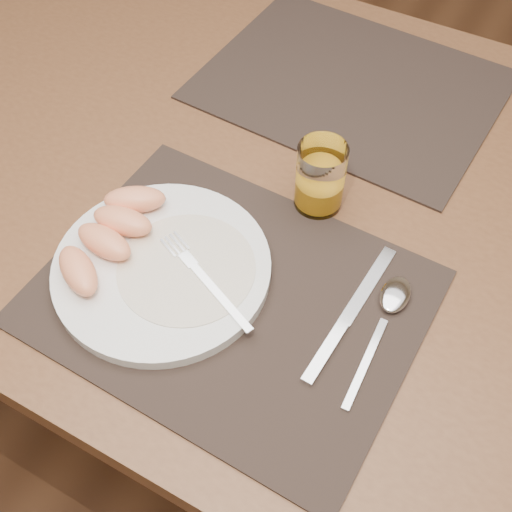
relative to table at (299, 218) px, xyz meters
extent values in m
plane|color=#55331D|center=(0.00, 0.00, -0.67)|extent=(5.00, 5.00, 0.00)
cube|color=brown|center=(0.00, 0.00, 0.06)|extent=(1.40, 0.90, 0.04)
cylinder|color=brown|center=(-0.62, 0.37, -0.31)|extent=(0.06, 0.06, 0.71)
cube|color=#2D221C|center=(0.01, -0.22, 0.09)|extent=(0.46, 0.36, 0.00)
cube|color=#2D221C|center=(-0.02, 0.22, 0.09)|extent=(0.47, 0.37, 0.00)
cylinder|color=white|center=(-0.08, -0.23, 0.10)|extent=(0.27, 0.27, 0.02)
cylinder|color=white|center=(-0.05, -0.22, 0.10)|extent=(0.17, 0.17, 0.00)
cube|color=silver|center=(0.01, -0.24, 0.11)|extent=(0.11, 0.06, 0.00)
cube|color=silver|center=(-0.05, -0.21, 0.11)|extent=(0.03, 0.02, 0.00)
cube|color=silver|center=(-0.08, -0.20, 0.11)|extent=(0.04, 0.04, 0.00)
cube|color=silver|center=(0.15, -0.13, 0.09)|extent=(0.02, 0.13, 0.00)
cube|color=silver|center=(0.15, -0.24, 0.09)|extent=(0.02, 0.09, 0.01)
cube|color=silver|center=(0.19, -0.23, 0.09)|extent=(0.01, 0.13, 0.00)
ellipsoid|color=silver|center=(0.19, -0.13, 0.09)|extent=(0.04, 0.06, 0.01)
cylinder|color=white|center=(0.04, -0.03, 0.14)|extent=(0.06, 0.06, 0.10)
cylinder|color=orange|center=(0.04, -0.03, 0.11)|extent=(0.05, 0.05, 0.04)
ellipsoid|color=#FE9A67|center=(-0.15, -0.29, 0.12)|extent=(0.09, 0.07, 0.03)
ellipsoid|color=#FE9A67|center=(-0.15, -0.24, 0.12)|extent=(0.08, 0.05, 0.03)
ellipsoid|color=#FE9A67|center=(-0.15, -0.21, 0.12)|extent=(0.09, 0.05, 0.03)
ellipsoid|color=#FE9A67|center=(-0.16, -0.17, 0.12)|extent=(0.09, 0.07, 0.03)
camera|label=1|loc=(0.25, -0.58, 0.74)|focal=45.00mm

